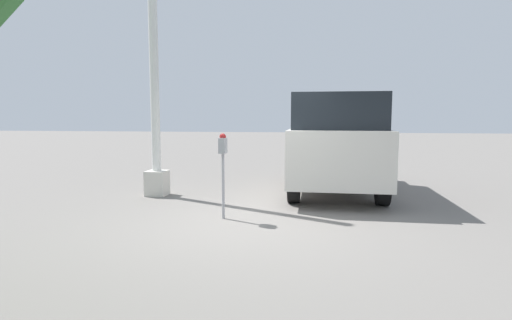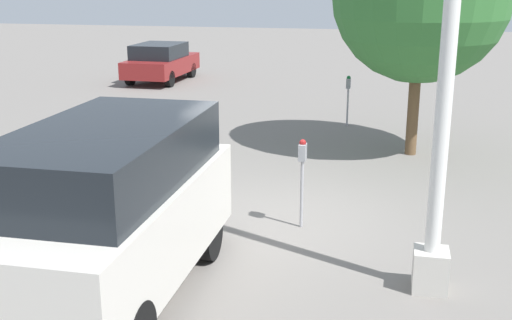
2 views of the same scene
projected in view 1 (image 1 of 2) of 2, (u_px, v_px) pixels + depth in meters
ground_plane at (248, 225)px, 6.41m from camera, size 80.00×80.00×0.00m
parking_meter_near at (223, 156)px, 6.73m from camera, size 0.20×0.11×1.46m
lamp_post at (155, 89)px, 8.64m from camera, size 0.44×0.44×6.19m
parked_van at (335, 141)px, 9.19m from camera, size 4.44×1.99×2.20m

